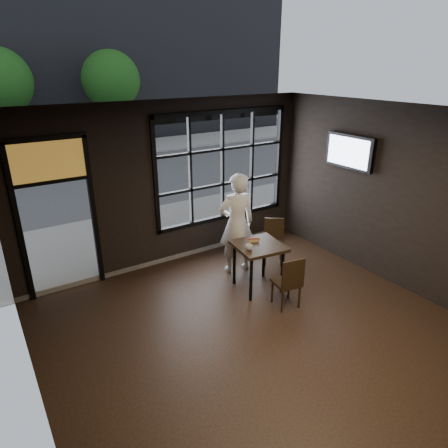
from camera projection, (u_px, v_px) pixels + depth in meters
floor at (285, 357)px, 5.56m from camera, size 6.00×7.00×0.02m
ceiling at (302, 120)px, 4.35m from camera, size 6.00×7.00×0.02m
wall_left at (32, 336)px, 3.45m from camera, size 0.04×7.00×3.20m
wall_right at (432, 208)px, 6.47m from camera, size 0.04×7.00×3.20m
window_frame at (222, 167)px, 8.21m from camera, size 3.06×0.12×2.28m
stained_transom at (48, 160)px, 6.34m from camera, size 1.20×0.06×0.70m
street_asphalt at (24, 130)px, 24.25m from camera, size 60.00×41.00×0.04m
cafe_table at (258, 266)px, 7.09m from camera, size 0.90×0.90×0.87m
chair_near at (287, 281)px, 6.56m from camera, size 0.46×0.46×0.93m
chair_window at (274, 242)px, 7.98m from camera, size 0.55×0.55×0.91m
man at (237, 224)px, 7.51m from camera, size 0.80×0.61×1.96m
hotdog at (254, 240)px, 7.03m from camera, size 0.22×0.15×0.06m
cup at (249, 247)px, 6.72m from camera, size 0.14×0.14×0.10m
tv at (350, 152)px, 7.54m from camera, size 0.12×1.10×0.64m
navy_car at (62, 145)px, 15.17m from camera, size 4.80×1.96×1.55m
tree_right at (111, 80)px, 17.72m from camera, size 2.55×2.55×4.35m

